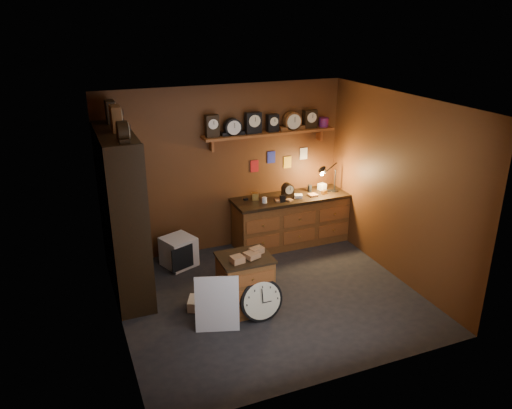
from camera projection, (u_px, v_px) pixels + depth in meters
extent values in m
plane|color=black|center=(269.00, 297.00, 6.97)|extent=(4.00, 4.00, 0.00)
cube|color=#552E14|center=(226.00, 169.00, 8.04)|extent=(4.00, 0.02, 2.70)
cube|color=#552E14|center=(343.00, 269.00, 4.93)|extent=(4.00, 0.02, 2.70)
cube|color=#552E14|center=(113.00, 231.00, 5.78)|extent=(0.02, 3.60, 2.70)
cube|color=#552E14|center=(397.00, 188.00, 7.19)|extent=(0.02, 3.60, 2.70)
cube|color=beige|center=(271.00, 103.00, 6.00)|extent=(4.00, 3.60, 0.02)
cube|color=brown|center=(269.00, 133.00, 7.95)|extent=(2.20, 0.30, 0.04)
cube|color=brown|center=(211.00, 145.00, 7.72)|extent=(0.04, 0.16, 0.20)
cube|color=brown|center=(319.00, 134.00, 8.39)|extent=(0.04, 0.16, 0.20)
cylinder|color=#B21419|center=(324.00, 122.00, 8.26)|extent=(0.16, 0.16, 0.15)
cube|color=maroon|center=(235.00, 169.00, 8.08)|extent=(0.14, 0.01, 0.20)
cube|color=navy|center=(252.00, 159.00, 8.14)|extent=(0.14, 0.01, 0.20)
cube|color=gold|center=(268.00, 165.00, 8.29)|extent=(0.14, 0.01, 0.20)
cube|color=silver|center=(285.00, 156.00, 8.35)|extent=(0.14, 0.01, 0.20)
cube|color=black|center=(106.00, 217.00, 6.71)|extent=(0.03, 1.60, 2.30)
cube|color=black|center=(133.00, 237.00, 6.12)|extent=(0.45, 0.03, 2.30)
cube|color=black|center=(116.00, 196.00, 7.46)|extent=(0.45, 0.03, 2.30)
cube|color=black|center=(131.00, 285.00, 7.19)|extent=(0.43, 1.54, 0.03)
cube|color=black|center=(127.00, 254.00, 7.01)|extent=(0.43, 1.54, 0.03)
cube|color=black|center=(124.00, 224.00, 6.84)|extent=(0.43, 1.54, 0.03)
cube|color=black|center=(121.00, 194.00, 6.68)|extent=(0.43, 1.54, 0.03)
cube|color=black|center=(118.00, 161.00, 6.52)|extent=(0.43, 1.54, 0.03)
cube|color=black|center=(115.00, 133.00, 6.38)|extent=(0.43, 1.54, 0.03)
cube|color=brown|center=(291.00, 221.00, 8.48)|extent=(1.96, 0.60, 0.80)
cube|color=black|center=(292.00, 198.00, 8.32)|extent=(2.02, 0.66, 0.05)
cube|color=brown|center=(299.00, 228.00, 8.21)|extent=(1.88, 0.02, 0.52)
cylinder|color=black|center=(334.00, 191.00, 8.54)|extent=(0.12, 0.12, 0.02)
cylinder|color=black|center=(335.00, 180.00, 8.47)|extent=(0.02, 0.02, 0.38)
cylinder|color=black|center=(331.00, 168.00, 8.32)|extent=(0.27, 0.09, 0.14)
cone|color=black|center=(324.00, 172.00, 8.26)|extent=(0.18, 0.14, 0.18)
cube|color=brown|center=(245.00, 284.00, 6.57)|extent=(0.65, 0.54, 0.75)
cube|color=black|center=(245.00, 258.00, 6.43)|extent=(0.69, 0.58, 0.03)
cube|color=brown|center=(253.00, 294.00, 6.34)|extent=(0.58, 0.02, 0.64)
cylinder|color=black|center=(261.00, 300.00, 6.39)|extent=(0.57, 0.18, 0.57)
cylinder|color=beige|center=(262.00, 301.00, 6.35)|extent=(0.50, 0.11, 0.49)
cube|color=black|center=(262.00, 296.00, 6.32)|extent=(0.01, 0.04, 0.18)
cube|color=black|center=(267.00, 302.00, 6.38)|extent=(0.13, 0.01, 0.01)
cube|color=silver|center=(218.00, 328.00, 6.29)|extent=(0.57, 0.31, 0.72)
cube|color=silver|center=(179.00, 251.00, 7.77)|extent=(0.58, 0.58, 0.47)
cube|color=black|center=(182.00, 258.00, 7.57)|extent=(0.36, 0.16, 0.38)
cube|color=#996942|center=(142.00, 293.00, 6.90)|extent=(0.35, 0.33, 0.17)
cube|color=white|center=(197.00, 303.00, 6.70)|extent=(0.32, 0.34, 0.14)
cube|color=#996942|center=(238.00, 276.00, 7.35)|extent=(0.23, 0.20, 0.16)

